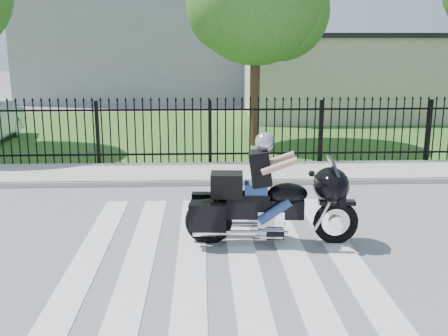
{
  "coord_description": "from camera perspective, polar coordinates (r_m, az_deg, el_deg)",
  "views": [
    {
      "loc": [
        -0.22,
        -7.93,
        3.23
      ],
      "look_at": [
        0.18,
        1.53,
        1.0
      ],
      "focal_mm": 42.0,
      "sensor_mm": 36.0,
      "label": 1
    }
  ],
  "objects": [
    {
      "name": "ground",
      "position": [
        8.57,
        -0.8,
        -8.9
      ],
      "size": [
        120.0,
        120.0,
        0.0
      ],
      "primitive_type": "plane",
      "color": "slate",
      "rests_on": "ground"
    },
    {
      "name": "crosswalk",
      "position": [
        8.56,
        -0.8,
        -8.86
      ],
      "size": [
        5.0,
        5.5,
        0.01
      ],
      "primitive_type": null,
      "color": "silver",
      "rests_on": "ground"
    },
    {
      "name": "sidewalk",
      "position": [
        13.32,
        -1.44,
        -0.53
      ],
      "size": [
        40.0,
        2.0,
        0.12
      ],
      "primitive_type": "cube",
      "color": "#ADAAA3",
      "rests_on": "ground"
    },
    {
      "name": "curb",
      "position": [
        12.35,
        -1.35,
        -1.63
      ],
      "size": [
        40.0,
        0.12,
        0.12
      ],
      "primitive_type": "cube",
      "color": "#ADAAA3",
      "rests_on": "ground"
    },
    {
      "name": "grass_strip",
      "position": [
        20.19,
        -1.81,
        4.06
      ],
      "size": [
        40.0,
        12.0,
        0.02
      ],
      "primitive_type": "cube",
      "color": "#26551D",
      "rests_on": "ground"
    },
    {
      "name": "iron_fence",
      "position": [
        14.13,
        -1.54,
        3.76
      ],
      "size": [
        26.0,
        0.04,
        1.8
      ],
      "color": "black",
      "rests_on": "ground"
    },
    {
      "name": "building_low",
      "position": [
        25.04,
        14.5,
        9.44
      ],
      "size": [
        10.0,
        6.0,
        3.5
      ],
      "primitive_type": "cube",
      "color": "beige",
      "rests_on": "ground"
    },
    {
      "name": "building_low_roof",
      "position": [
        25.0,
        14.75,
        13.67
      ],
      "size": [
        10.2,
        6.2,
        0.2
      ],
      "primitive_type": "cube",
      "color": "black",
      "rests_on": "building_low"
    },
    {
      "name": "motorcycle_rider",
      "position": [
        8.65,
        4.72,
        -3.23
      ],
      "size": [
        2.89,
        0.98,
        1.91
      ],
      "rotation": [
        0.0,
        0.0,
        -0.06
      ],
      "color": "black",
      "rests_on": "ground"
    }
  ]
}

